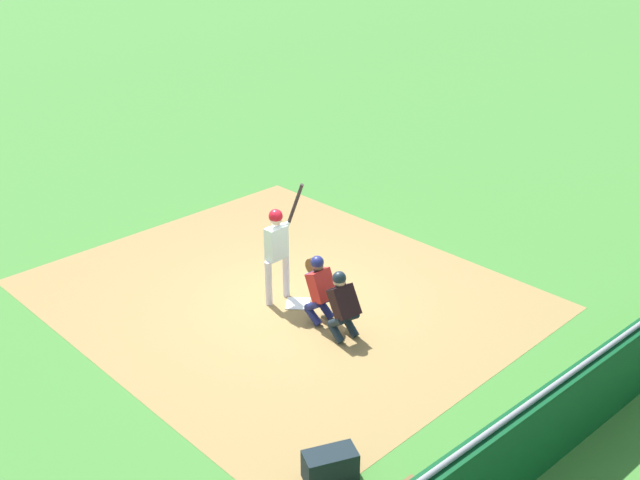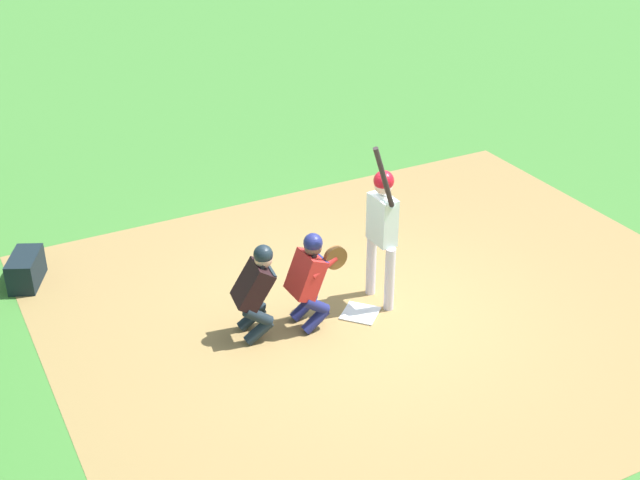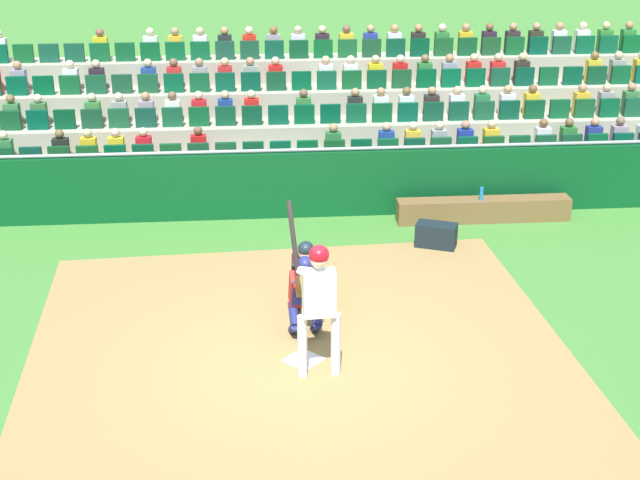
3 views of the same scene
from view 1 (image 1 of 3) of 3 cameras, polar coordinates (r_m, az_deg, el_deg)
The scene contains 8 objects.
ground_plane at distance 14.18m, azimuth -1.68°, elevation -4.90°, with size 160.00×160.00×0.00m, color #417F32.
infield_dirt_patch at distance 14.52m, azimuth -2.95°, elevation -4.13°, with size 7.49×8.75×0.01m, color #9A7A47.
home_plate_marker at distance 14.18m, azimuth -1.68°, elevation -4.85°, with size 0.44×0.44×0.02m, color white.
batter_at_plate at distance 13.79m, azimuth -3.27°, elevation -0.32°, with size 0.69×0.50×2.37m.
catcher_crouching at distance 13.35m, azimuth -0.05°, elevation -3.43°, with size 0.48×0.73×1.30m.
home_plate_umpire at distance 12.88m, azimuth 1.73°, elevation -4.78°, with size 0.49×0.53×1.25m.
dugout_wall at distance 10.89m, azimuth 17.70°, elevation -12.76°, with size 15.91×0.24×1.36m.
equipment_duffel_bag at distance 10.36m, azimuth 0.78°, elevation -16.77°, with size 0.71×0.36×0.43m, color black.
Camera 1 is at (-7.78, -9.43, 7.19)m, focal length 42.10 mm.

